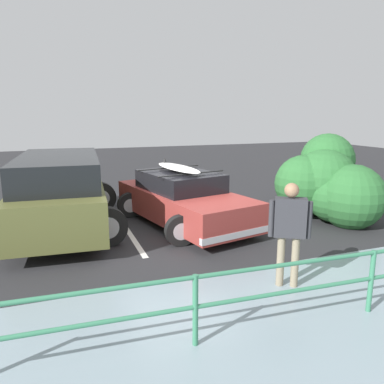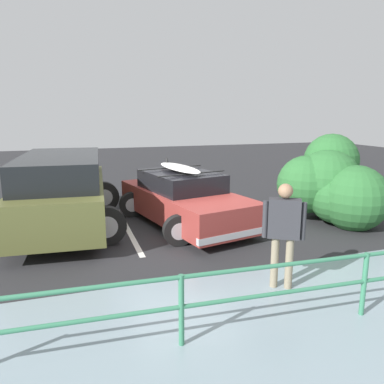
{
  "view_description": "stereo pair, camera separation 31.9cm",
  "coord_description": "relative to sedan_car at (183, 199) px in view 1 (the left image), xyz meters",
  "views": [
    {
      "loc": [
        2.84,
        8.36,
        2.78
      ],
      "look_at": [
        -0.16,
        0.29,
        0.95
      ],
      "focal_mm": 35.0,
      "sensor_mm": 36.0,
      "label": 1
    },
    {
      "loc": [
        2.54,
        8.47,
        2.78
      ],
      "look_at": [
        -0.16,
        0.29,
        0.95
      ],
      "focal_mm": 35.0,
      "sensor_mm": 36.0,
      "label": 2
    }
  ],
  "objects": [
    {
      "name": "ground_plane",
      "position": [
        0.16,
        0.35,
        -0.65
      ],
      "size": [
        44.0,
        44.0,
        0.02
      ],
      "primitive_type": "cube",
      "color": "#28282B",
      "rests_on": "ground"
    },
    {
      "name": "parking_stripe",
      "position": [
        1.45,
        0.04,
        -0.64
      ],
      "size": [
        0.12,
        3.85,
        0.0
      ],
      "primitive_type": "cube",
      "rotation": [
        0.0,
        0.0,
        1.57
      ],
      "color": "silver",
      "rests_on": "ground"
    },
    {
      "name": "sedan_car",
      "position": [
        0.0,
        0.0,
        0.0
      ],
      "size": [
        2.99,
        4.59,
        1.6
      ],
      "color": "#9E3833",
      "rests_on": "ground"
    },
    {
      "name": "suv_car",
      "position": [
        2.9,
        -0.53,
        0.31
      ],
      "size": [
        3.01,
        5.1,
        1.8
      ],
      "color": "brown",
      "rests_on": "ground"
    },
    {
      "name": "person_bystander",
      "position": [
        -0.44,
        3.92,
        0.39
      ],
      "size": [
        0.59,
        0.42,
        1.72
      ],
      "color": "gray",
      "rests_on": "ground"
    },
    {
      "name": "railing_fence",
      "position": [
        -1.07,
        5.02,
        -0.0
      ],
      "size": [
        10.48,
        0.55,
        0.92
      ],
      "color": "#387F5B",
      "rests_on": "ground"
    },
    {
      "name": "bush_near_left",
      "position": [
        -3.72,
        0.92,
        0.3
      ],
      "size": [
        2.5,
        2.73,
        2.32
      ],
      "color": "brown",
      "rests_on": "ground"
    }
  ]
}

